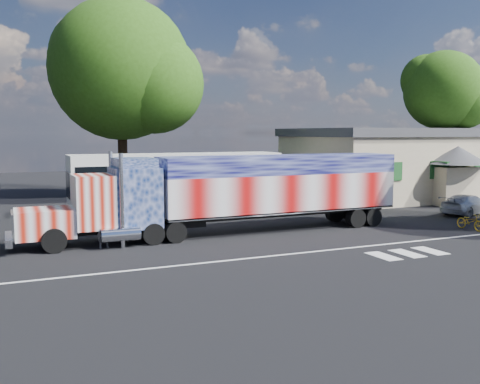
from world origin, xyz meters
name	(u,v)px	position (x,y,z in m)	size (l,w,h in m)	color
ground	(266,240)	(0.00, 0.00, 0.00)	(100.00, 100.00, 0.00)	black
lane_markings	(345,253)	(1.71, -3.77, 0.01)	(30.00, 2.67, 0.01)	silver
semi_truck	(237,191)	(-0.55, 2.07, 2.07)	(18.90, 2.99, 4.03)	black
coach_bus	(178,183)	(-1.40, 9.03, 1.89)	(12.55, 2.92, 3.65)	white
hall_building	(432,162)	(19.92, 10.86, 2.62)	(22.40, 12.80, 5.20)	beige
parked_car	(467,205)	(14.45, 2.02, 0.60)	(1.69, 4.16, 1.21)	#9FA0A3
woman	(104,229)	(-7.09, 1.23, 0.83)	(0.61, 0.40, 1.66)	slate
bicycle	(470,221)	(10.56, -1.85, 0.43)	(0.57, 1.63, 0.85)	gold
tree_far_ne	(445,91)	(26.38, 16.38, 8.69)	(7.55, 7.19, 12.35)	black
tree_n_mid	(123,70)	(-2.60, 18.41, 9.45)	(10.86, 10.34, 14.68)	black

